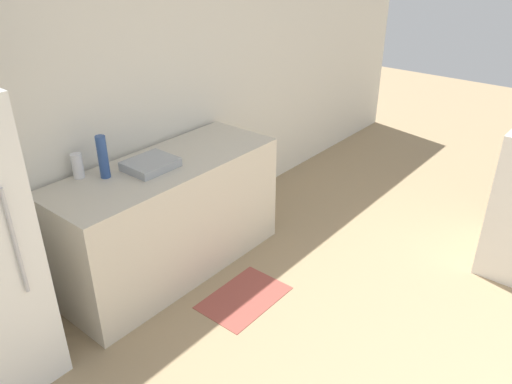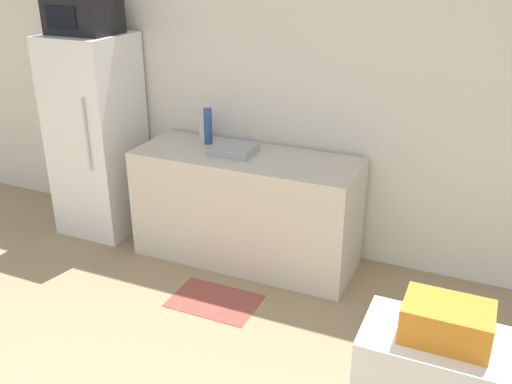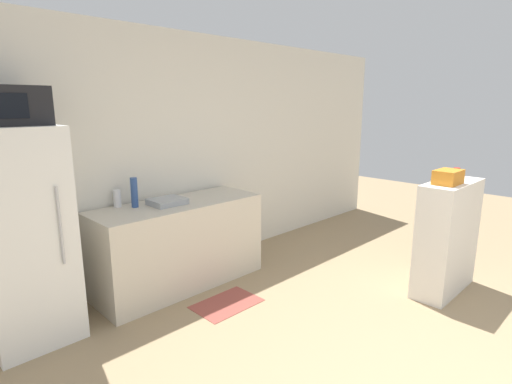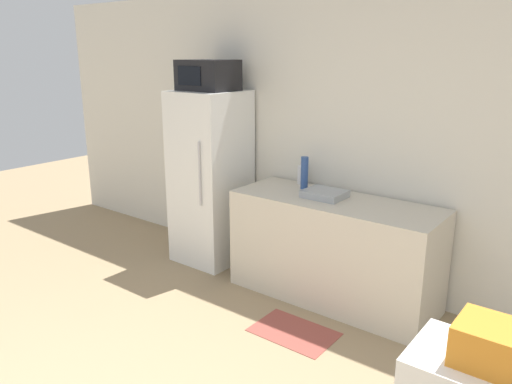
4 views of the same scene
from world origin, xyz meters
name	(u,v)px [view 2 (image 2 of 4)]	position (x,y,z in m)	size (l,w,h in m)	color
wall_back	(269,90)	(0.00, 3.41, 1.30)	(8.00, 0.06, 2.60)	silver
refrigerator	(97,136)	(-1.42, 3.03, 0.85)	(0.62, 0.65, 1.69)	white
microwave	(83,15)	(-1.42, 3.03, 1.83)	(0.52, 0.39, 0.28)	black
counter	(246,208)	(-0.02, 3.02, 0.44)	(1.74, 0.65, 0.88)	beige
sink_basin	(233,149)	(-0.14, 3.04, 0.91)	(0.33, 0.28, 0.06)	#9EA3A8
bottle_tall	(208,126)	(-0.42, 3.16, 1.02)	(0.07, 0.07, 0.29)	#2D4C8C
bottle_short	(204,127)	(-0.53, 3.29, 0.96)	(0.07, 0.07, 0.17)	silver
basket	(447,322)	(1.64, 1.04, 1.18)	(0.29, 0.20, 0.13)	orange
kitchen_rug	(214,301)	(0.03, 2.35, 0.00)	(0.62, 0.41, 0.01)	#99473D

